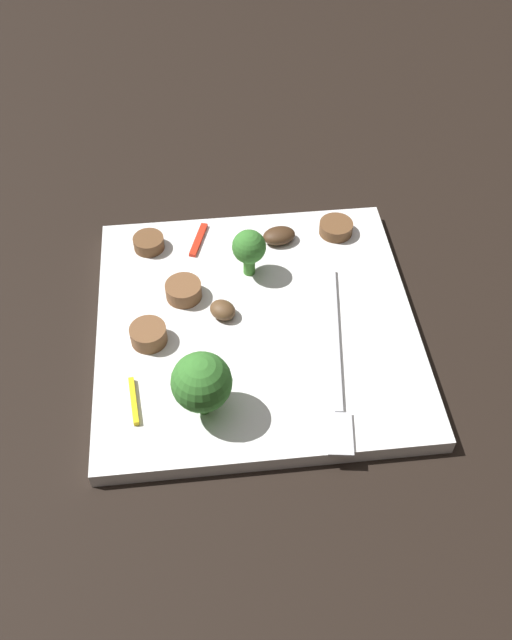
% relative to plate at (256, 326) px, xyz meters
% --- Properties ---
extents(ground_plane, '(1.40, 1.40, 0.00)m').
position_rel_plate_xyz_m(ground_plane, '(0.00, 0.00, -0.01)').
color(ground_plane, black).
extents(plate, '(0.26, 0.26, 0.01)m').
position_rel_plate_xyz_m(plate, '(0.00, 0.00, 0.00)').
color(plate, white).
rests_on(plate, ground_plane).
extents(fork, '(0.18, 0.04, 0.00)m').
position_rel_plate_xyz_m(fork, '(0.06, 0.06, 0.01)').
color(fork, silver).
rests_on(fork, plate).
extents(broccoli_floret_0, '(0.04, 0.04, 0.06)m').
position_rel_plate_xyz_m(broccoli_floret_0, '(0.08, -0.05, 0.04)').
color(broccoli_floret_0, '#408630').
rests_on(broccoli_floret_0, plate).
extents(broccoli_floret_1, '(0.03, 0.03, 0.04)m').
position_rel_plate_xyz_m(broccoli_floret_1, '(-0.05, 0.00, 0.04)').
color(broccoli_floret_1, '#408630').
rests_on(broccoli_floret_1, plate).
extents(sausage_slice_0, '(0.04, 0.04, 0.01)m').
position_rel_plate_xyz_m(sausage_slice_0, '(-0.03, -0.06, 0.01)').
color(sausage_slice_0, brown).
rests_on(sausage_slice_0, plate).
extents(sausage_slice_1, '(0.03, 0.03, 0.01)m').
position_rel_plate_xyz_m(sausage_slice_1, '(-0.10, 0.08, 0.01)').
color(sausage_slice_1, brown).
rests_on(sausage_slice_1, plate).
extents(sausage_slice_2, '(0.04, 0.04, 0.01)m').
position_rel_plate_xyz_m(sausage_slice_2, '(0.01, -0.09, 0.01)').
color(sausage_slice_2, brown).
rests_on(sausage_slice_2, plate).
extents(sausage_slice_3, '(0.04, 0.04, 0.01)m').
position_rel_plate_xyz_m(sausage_slice_3, '(-0.09, -0.09, 0.01)').
color(sausage_slice_3, brown).
rests_on(sausage_slice_3, plate).
extents(mushroom_0, '(0.03, 0.03, 0.01)m').
position_rel_plate_xyz_m(mushroom_0, '(0.04, -0.05, 0.01)').
color(mushroom_0, brown).
rests_on(mushroom_0, plate).
extents(mushroom_1, '(0.03, 0.03, 0.01)m').
position_rel_plate_xyz_m(mushroom_1, '(-0.09, 0.03, 0.01)').
color(mushroom_1, '#422B19').
rests_on(mushroom_1, plate).
extents(mushroom_2, '(0.03, 0.03, 0.01)m').
position_rel_plate_xyz_m(mushroom_2, '(-0.01, -0.03, 0.01)').
color(mushroom_2, brown).
rests_on(mushroom_2, plate).
extents(pepper_strip_0, '(0.04, 0.02, 0.00)m').
position_rel_plate_xyz_m(pepper_strip_0, '(-0.10, -0.04, 0.01)').
color(pepper_strip_0, red).
rests_on(pepper_strip_0, plate).
extents(pepper_strip_1, '(0.04, 0.01, 0.00)m').
position_rel_plate_xyz_m(pepper_strip_1, '(0.07, -0.10, 0.01)').
color(pepper_strip_1, yellow).
rests_on(pepper_strip_1, plate).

